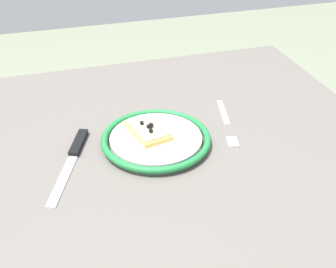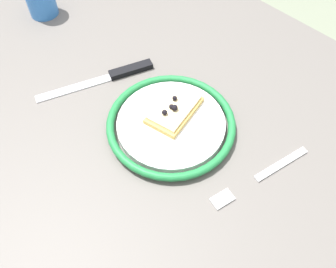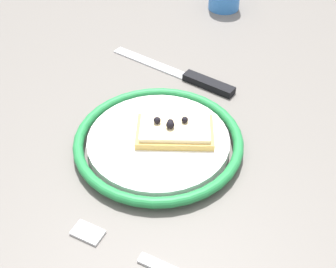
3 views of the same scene
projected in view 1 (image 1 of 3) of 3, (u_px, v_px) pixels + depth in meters
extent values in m
cube|color=#5B5651|center=(145.00, 164.00, 0.90)|extent=(1.07, 0.94, 0.03)
cylinder|color=#4C4742|center=(250.00, 160.00, 1.55)|extent=(0.05, 0.05, 0.73)
cylinder|color=white|center=(156.00, 140.00, 0.93)|extent=(0.20, 0.20, 0.02)
torus|color=#1E7238|center=(156.00, 139.00, 0.93)|extent=(0.23, 0.23, 0.01)
cube|color=tan|center=(148.00, 131.00, 0.93)|extent=(0.09, 0.12, 0.01)
cube|color=beige|center=(148.00, 128.00, 0.93)|extent=(0.08, 0.10, 0.01)
sphere|color=black|center=(151.00, 125.00, 0.92)|extent=(0.01, 0.01, 0.01)
sphere|color=black|center=(151.00, 131.00, 0.91)|extent=(0.01, 0.01, 0.01)
sphere|color=black|center=(142.00, 123.00, 0.93)|extent=(0.01, 0.01, 0.01)
sphere|color=black|center=(148.00, 126.00, 0.92)|extent=(0.01, 0.01, 0.01)
cube|color=silver|center=(63.00, 180.00, 0.83)|extent=(0.07, 0.15, 0.00)
cube|color=black|center=(79.00, 143.00, 0.93)|extent=(0.05, 0.09, 0.01)
cube|color=silver|center=(223.00, 112.00, 1.04)|extent=(0.04, 0.11, 0.00)
cube|color=silver|center=(233.00, 143.00, 0.93)|extent=(0.03, 0.04, 0.00)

